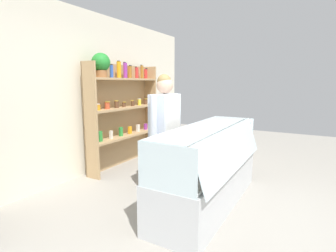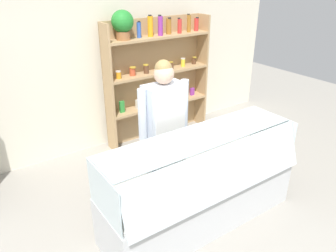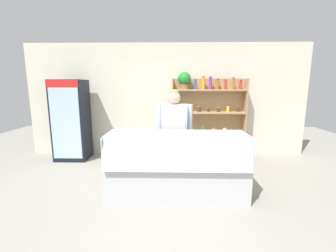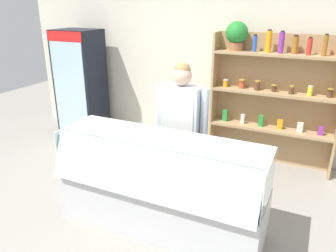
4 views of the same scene
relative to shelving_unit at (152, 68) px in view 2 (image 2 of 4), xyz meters
name	(u,v)px [view 2 (image 2 of 4)]	position (x,y,z in m)	size (l,w,h in m)	color
ground_plane	(186,232)	(-0.91, -2.05, -1.15)	(12.00, 12.00, 0.00)	gray
back_wall	(87,59)	(-0.91, 0.27, 0.20)	(6.80, 0.10, 2.70)	silver
shelving_unit	(152,68)	(0.00, 0.00, 0.00)	(1.72, 0.30, 2.01)	tan
deli_display_case	(200,197)	(-0.69, -1.99, -0.84)	(2.13, 0.71, 1.01)	silver
shop_clerk	(164,120)	(-0.72, -1.38, -0.18)	(0.64, 0.25, 1.65)	#383D51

